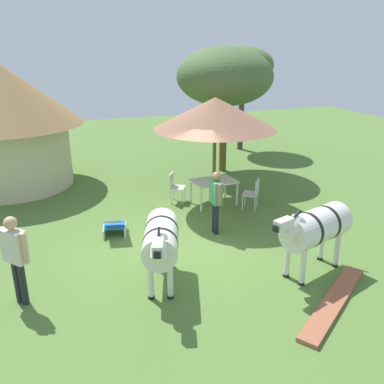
{
  "coord_description": "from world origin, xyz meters",
  "views": [
    {
      "loc": [
        -2.56,
        -8.43,
        4.54
      ],
      "look_at": [
        0.63,
        0.75,
        1.0
      ],
      "focal_mm": 38.22,
      "sensor_mm": 36.0,
      "label": 1
    }
  ],
  "objects_px": {
    "thatched_hut": "(5,119)",
    "striped_lounge_chair": "(114,226)",
    "patio_chair_west_end": "(253,192)",
    "patio_dining_table": "(214,183)",
    "standing_watcher": "(15,253)",
    "acacia_tree_right_background": "(243,66)",
    "guest_beside_umbrella": "(216,197)",
    "acacia_tree_far_lawn": "(225,77)",
    "shade_umbrella": "(215,113)",
    "patio_chair_near_lawn": "(175,185)",
    "zebra_nearest_camera": "(314,228)",
    "zebra_by_umbrella": "(161,240)"
  },
  "relations": [
    {
      "from": "thatched_hut",
      "to": "striped_lounge_chair",
      "type": "xyz_separation_m",
      "value": [
        2.59,
        -4.96,
        -2.01
      ]
    },
    {
      "from": "patio_chair_west_end",
      "to": "patio_dining_table",
      "type": "bearing_deg",
      "value": 90.0
    },
    {
      "from": "standing_watcher",
      "to": "acacia_tree_right_background",
      "type": "relative_size",
      "value": 0.39
    },
    {
      "from": "guest_beside_umbrella",
      "to": "acacia_tree_far_lawn",
      "type": "height_order",
      "value": "acacia_tree_far_lawn"
    },
    {
      "from": "thatched_hut",
      "to": "shade_umbrella",
      "type": "height_order",
      "value": "thatched_hut"
    },
    {
      "from": "striped_lounge_chair",
      "to": "acacia_tree_far_lawn",
      "type": "xyz_separation_m",
      "value": [
        4.76,
        4.25,
        3.19
      ]
    },
    {
      "from": "thatched_hut",
      "to": "patio_chair_near_lawn",
      "type": "relative_size",
      "value": 5.51
    },
    {
      "from": "thatched_hut",
      "to": "striped_lounge_chair",
      "type": "relative_size",
      "value": 5.45
    },
    {
      "from": "patio_chair_near_lawn",
      "to": "standing_watcher",
      "type": "xyz_separation_m",
      "value": [
        -4.19,
        -4.03,
        0.52
      ]
    },
    {
      "from": "striped_lounge_chair",
      "to": "acacia_tree_far_lawn",
      "type": "bearing_deg",
      "value": 53.37
    },
    {
      "from": "shade_umbrella",
      "to": "guest_beside_umbrella",
      "type": "height_order",
      "value": "shade_umbrella"
    },
    {
      "from": "patio_chair_near_lawn",
      "to": "acacia_tree_far_lawn",
      "type": "relative_size",
      "value": 0.2
    },
    {
      "from": "patio_chair_near_lawn",
      "to": "guest_beside_umbrella",
      "type": "distance_m",
      "value": 2.5
    },
    {
      "from": "shade_umbrella",
      "to": "striped_lounge_chair",
      "type": "xyz_separation_m",
      "value": [
        -3.14,
        -1.14,
        -2.47
      ]
    },
    {
      "from": "patio_dining_table",
      "to": "zebra_nearest_camera",
      "type": "distance_m",
      "value": 4.33
    },
    {
      "from": "striped_lounge_chair",
      "to": "patio_dining_table",
      "type": "bearing_deg",
      "value": 31.56
    },
    {
      "from": "shade_umbrella",
      "to": "striped_lounge_chair",
      "type": "distance_m",
      "value": 4.15
    },
    {
      "from": "thatched_hut",
      "to": "striped_lounge_chair",
      "type": "distance_m",
      "value": 5.95
    },
    {
      "from": "patio_chair_west_end",
      "to": "standing_watcher",
      "type": "distance_m",
      "value": 6.75
    },
    {
      "from": "patio_dining_table",
      "to": "acacia_tree_right_background",
      "type": "distance_m",
      "value": 7.59
    },
    {
      "from": "thatched_hut",
      "to": "acacia_tree_right_background",
      "type": "distance_m",
      "value": 9.75
    },
    {
      "from": "shade_umbrella",
      "to": "acacia_tree_far_lawn",
      "type": "distance_m",
      "value": 3.57
    },
    {
      "from": "patio_dining_table",
      "to": "guest_beside_umbrella",
      "type": "height_order",
      "value": "guest_beside_umbrella"
    },
    {
      "from": "acacia_tree_far_lawn",
      "to": "acacia_tree_right_background",
      "type": "bearing_deg",
      "value": 53.65
    },
    {
      "from": "standing_watcher",
      "to": "patio_chair_west_end",
      "type": "bearing_deg",
      "value": 71.83
    },
    {
      "from": "shade_umbrella",
      "to": "zebra_nearest_camera",
      "type": "distance_m",
      "value": 4.63
    },
    {
      "from": "acacia_tree_right_background",
      "to": "patio_chair_west_end",
      "type": "bearing_deg",
      "value": -112.51
    },
    {
      "from": "guest_beside_umbrella",
      "to": "acacia_tree_right_background",
      "type": "bearing_deg",
      "value": 153.45
    },
    {
      "from": "striped_lounge_chair",
      "to": "acacia_tree_far_lawn",
      "type": "relative_size",
      "value": 0.2
    },
    {
      "from": "patio_dining_table",
      "to": "striped_lounge_chair",
      "type": "distance_m",
      "value": 3.37
    },
    {
      "from": "patio_dining_table",
      "to": "standing_watcher",
      "type": "xyz_separation_m",
      "value": [
        -5.22,
        -3.46,
        0.39
      ]
    },
    {
      "from": "guest_beside_umbrella",
      "to": "zebra_nearest_camera",
      "type": "distance_m",
      "value": 2.69
    },
    {
      "from": "thatched_hut",
      "to": "acacia_tree_far_lawn",
      "type": "xyz_separation_m",
      "value": [
        7.34,
        -0.72,
        1.17
      ]
    },
    {
      "from": "zebra_by_umbrella",
      "to": "patio_dining_table",
      "type": "bearing_deg",
      "value": -107.75
    },
    {
      "from": "thatched_hut",
      "to": "striped_lounge_chair",
      "type": "bearing_deg",
      "value": -62.47
    },
    {
      "from": "striped_lounge_chair",
      "to": "acacia_tree_right_background",
      "type": "height_order",
      "value": "acacia_tree_right_background"
    },
    {
      "from": "thatched_hut",
      "to": "zebra_by_umbrella",
      "type": "bearing_deg",
      "value": -67.34
    },
    {
      "from": "patio_chair_west_end",
      "to": "acacia_tree_far_lawn",
      "type": "height_order",
      "value": "acacia_tree_far_lawn"
    },
    {
      "from": "acacia_tree_far_lawn",
      "to": "zebra_nearest_camera",
      "type": "bearing_deg",
      "value": -98.94
    },
    {
      "from": "zebra_by_umbrella",
      "to": "acacia_tree_right_background",
      "type": "bearing_deg",
      "value": -105.7
    },
    {
      "from": "acacia_tree_right_background",
      "to": "acacia_tree_far_lawn",
      "type": "height_order",
      "value": "acacia_tree_far_lawn"
    },
    {
      "from": "patio_dining_table",
      "to": "patio_chair_near_lawn",
      "type": "relative_size",
      "value": 1.51
    },
    {
      "from": "shade_umbrella",
      "to": "patio_dining_table",
      "type": "relative_size",
      "value": 2.55
    },
    {
      "from": "standing_watcher",
      "to": "striped_lounge_chair",
      "type": "height_order",
      "value": "standing_watcher"
    },
    {
      "from": "shade_umbrella",
      "to": "patio_chair_west_end",
      "type": "height_order",
      "value": "shade_umbrella"
    },
    {
      "from": "shade_umbrella",
      "to": "guest_beside_umbrella",
      "type": "xyz_separation_m",
      "value": [
        -0.71,
        -1.86,
        -1.74
      ]
    },
    {
      "from": "patio_chair_west_end",
      "to": "zebra_nearest_camera",
      "type": "relative_size",
      "value": 0.42
    },
    {
      "from": "patio_dining_table",
      "to": "zebra_by_umbrella",
      "type": "bearing_deg",
      "value": -125.28
    },
    {
      "from": "shade_umbrella",
      "to": "standing_watcher",
      "type": "distance_m",
      "value": 6.48
    },
    {
      "from": "patio_chair_west_end",
      "to": "guest_beside_umbrella",
      "type": "bearing_deg",
      "value": 162.44
    }
  ]
}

